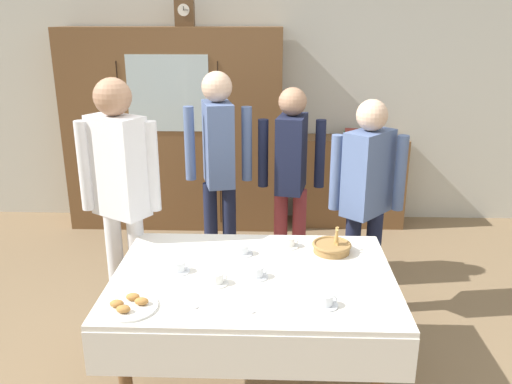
{
  "coord_description": "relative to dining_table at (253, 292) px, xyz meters",
  "views": [
    {
      "loc": [
        0.11,
        -2.85,
        2.1
      ],
      "look_at": [
        0.0,
        0.2,
        1.08
      ],
      "focal_mm": 36.98,
      "sensor_mm": 36.0,
      "label": 1
    }
  ],
  "objects": [
    {
      "name": "ground_plane",
      "position": [
        0.0,
        0.24,
        -0.63
      ],
      "size": [
        12.0,
        12.0,
        0.0
      ],
      "primitive_type": "plane",
      "color": "#846B4C",
      "rests_on": "ground"
    },
    {
      "name": "book_stack",
      "position": [
        0.89,
        2.64,
        0.33
      ],
      "size": [
        0.16,
        0.23,
        0.08
      ],
      "color": "#664C7A",
      "rests_on": "bookshelf_low"
    },
    {
      "name": "person_near_right_end",
      "position": [
        -0.88,
        0.58,
        0.44
      ],
      "size": [
        0.52,
        0.36,
        1.75
      ],
      "color": "silver",
      "rests_on": "ground"
    },
    {
      "name": "pastry_plate",
      "position": [
        -0.6,
        -0.35,
        0.11
      ],
      "size": [
        0.28,
        0.28,
        0.05
      ],
      "color": "white",
      "rests_on": "dining_table"
    },
    {
      "name": "person_beside_shelf",
      "position": [
        -0.32,
        1.31,
        0.42
      ],
      "size": [
        0.52,
        0.4,
        1.72
      ],
      "color": "#191E38",
      "rests_on": "ground"
    },
    {
      "name": "bread_basket",
      "position": [
        0.47,
        0.34,
        0.13
      ],
      "size": [
        0.24,
        0.24,
        0.16
      ],
      "color": "#9E7542",
      "rests_on": "dining_table"
    },
    {
      "name": "tea_cup_near_right",
      "position": [
        -0.19,
        -0.09,
        0.12
      ],
      "size": [
        0.13,
        0.13,
        0.06
      ],
      "color": "white",
      "rests_on": "dining_table"
    },
    {
      "name": "tea_cup_mid_right",
      "position": [
        -0.42,
        0.05,
        0.12
      ],
      "size": [
        0.13,
        0.13,
        0.06
      ],
      "color": "white",
      "rests_on": "dining_table"
    },
    {
      "name": "tea_cup_near_left",
      "position": [
        0.21,
        0.41,
        0.12
      ],
      "size": [
        0.13,
        0.13,
        0.06
      ],
      "color": "white",
      "rests_on": "dining_table"
    },
    {
      "name": "dining_table",
      "position": [
        0.0,
        0.0,
        0.0
      ],
      "size": [
        1.57,
        1.12,
        0.73
      ],
      "color": "brown",
      "rests_on": "ground"
    },
    {
      "name": "spoon_back_edge",
      "position": [
        -0.3,
        -0.34,
        0.1
      ],
      "size": [
        0.12,
        0.02,
        0.01
      ],
      "color": "silver",
      "rests_on": "dining_table"
    },
    {
      "name": "tea_cup_back_edge",
      "position": [
        -0.08,
        0.29,
        0.12
      ],
      "size": [
        0.13,
        0.13,
        0.06
      ],
      "color": "white",
      "rests_on": "dining_table"
    },
    {
      "name": "person_by_cabinet",
      "position": [
        0.24,
        1.35,
        0.33
      ],
      "size": [
        0.52,
        0.39,
        1.59
      ],
      "color": "#933338",
      "rests_on": "ground"
    },
    {
      "name": "person_behind_table_right",
      "position": [
        0.75,
        0.88,
        0.32
      ],
      "size": [
        0.52,
        0.4,
        1.58
      ],
      "color": "#191E38",
      "rests_on": "ground"
    },
    {
      "name": "back_wall",
      "position": [
        0.0,
        2.89,
        0.72
      ],
      "size": [
        6.4,
        0.1,
        2.7
      ],
      "primitive_type": "cube",
      "color": "silver",
      "rests_on": "ground"
    },
    {
      "name": "wall_cabinet",
      "position": [
        -0.9,
        2.59,
        0.37
      ],
      "size": [
        2.16,
        0.46,
        2.0
      ],
      "color": "brown",
      "rests_on": "ground"
    },
    {
      "name": "tea_cup_far_right",
      "position": [
        0.37,
        -0.3,
        0.12
      ],
      "size": [
        0.13,
        0.13,
        0.06
      ],
      "color": "white",
      "rests_on": "dining_table"
    },
    {
      "name": "mantel_clock",
      "position": [
        -0.75,
        2.59,
        1.49
      ],
      "size": [
        0.18,
        0.11,
        0.24
      ],
      "color": "brown",
      "rests_on": "wall_cabinet"
    },
    {
      "name": "bookshelf_low",
      "position": [
        0.89,
        2.64,
        -0.17
      ],
      "size": [
        1.12,
        0.35,
        0.93
      ],
      "color": "brown",
      "rests_on": "ground"
    },
    {
      "name": "tea_cup_mid_left",
      "position": [
        0.02,
        -0.0,
        0.12
      ],
      "size": [
        0.13,
        0.13,
        0.06
      ],
      "color": "white",
      "rests_on": "dining_table"
    },
    {
      "name": "spoon_mid_left",
      "position": [
        -0.01,
        -0.37,
        0.1
      ],
      "size": [
        0.12,
        0.02,
        0.01
      ],
      "color": "silver",
      "rests_on": "dining_table"
    }
  ]
}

